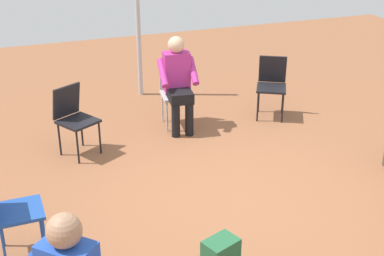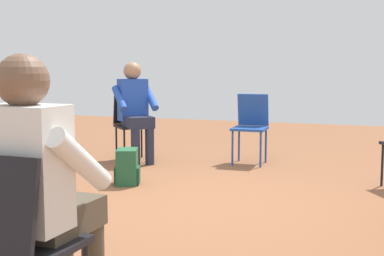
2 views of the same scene
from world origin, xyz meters
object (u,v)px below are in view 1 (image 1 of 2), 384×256
Objects in this scene: chair_south at (176,89)px; person_in_magenta at (178,79)px; chair_southwest at (272,82)px; chair_southeast at (74,115)px; chair_east at (9,207)px.

person_in_magenta is (0.02, 0.17, 0.20)m from chair_south.
chair_southwest is 1.38m from person_in_magenta.
person_in_magenta is at bearing 160.85° from chair_southeast.
chair_southeast is 1.00× the size of chair_east.
person_in_magenta is at bearing 90.00° from chair_south.
chair_southeast is at bearing 154.00° from chair_east.
chair_south is 0.26m from person_in_magenta.
chair_southwest is 0.69× the size of person_in_magenta.
chair_southwest is at bearing 154.74° from chair_southeast.
chair_south is 0.69× the size of person_in_magenta.
chair_southeast is 2.79m from chair_southwest.
person_in_magenta is at bearing 27.53° from chair_southwest.
chair_east is (0.83, 1.83, 0.00)m from chair_southeast.
chair_south is (-2.26, -2.27, 0.00)m from chair_east.
chair_south is (-1.43, -0.44, 0.00)m from chair_southeast.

